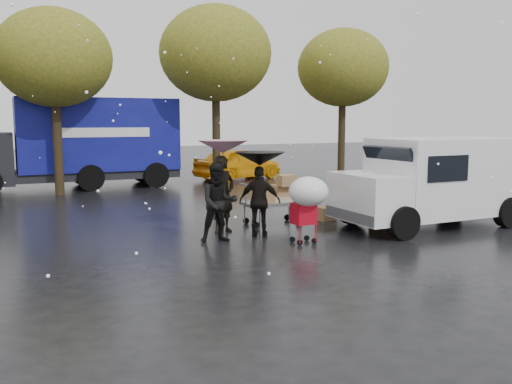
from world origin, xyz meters
name	(u,v)px	position (x,y,z in m)	size (l,w,h in m)	color
ground	(276,241)	(0.00, 0.00, 0.00)	(90.00, 90.00, 0.00)	black
person_pink	(223,194)	(-0.66, 1.42, 0.91)	(0.67, 0.44, 1.82)	black
person_middle	(219,203)	(-1.13, 0.52, 0.86)	(0.84, 0.65, 1.73)	black
person_black	(260,201)	(-0.08, 0.65, 0.81)	(0.95, 0.39, 1.61)	black
umbrella_pink	(223,147)	(-0.66, 1.42, 2.03)	(1.21, 1.21, 2.18)	#4C4C4C
umbrella_black	(260,159)	(-0.08, 0.65, 1.78)	(1.16, 1.16, 1.93)	#4C4C4C
vendor_cart	(276,196)	(0.93, 1.81, 0.73)	(1.52, 0.80, 1.27)	slate
shopping_cart	(308,195)	(0.47, -0.54, 1.06)	(0.84, 0.84, 1.46)	red
white_van	(436,180)	(4.46, -0.09, 1.16)	(4.91, 2.18, 2.20)	white
blue_truck	(76,143)	(-2.66, 11.80, 1.76)	(8.30, 2.60, 3.50)	navy
box_ground_near	(383,216)	(3.29, 0.46, 0.25)	(0.56, 0.45, 0.51)	olive
box_ground_far	(326,214)	(2.40, 1.71, 0.18)	(0.46, 0.36, 0.36)	olive
yellow_taxi	(238,163)	(4.35, 12.09, 0.72)	(1.70, 4.22, 1.44)	#F6A80C
tree_row	(141,56)	(-0.47, 10.00, 5.02)	(21.60, 4.40, 7.12)	black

